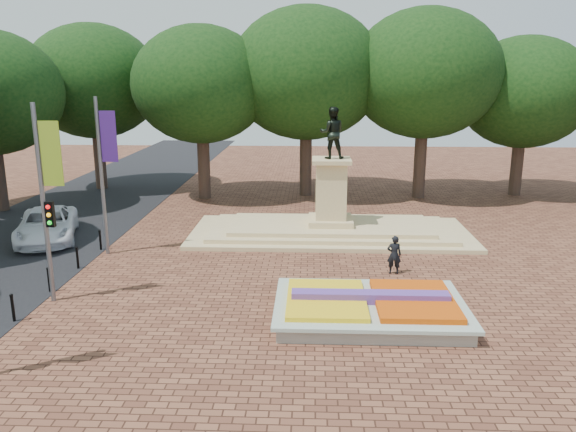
{
  "coord_description": "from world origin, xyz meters",
  "views": [
    {
      "loc": [
        -0.99,
        -19.45,
        7.85
      ],
      "look_at": [
        -1.94,
        3.08,
        2.2
      ],
      "focal_mm": 35.0,
      "sensor_mm": 36.0,
      "label": 1
    }
  ],
  "objects_px": {
    "flower_bed": "(371,307)",
    "monument": "(330,218)",
    "van": "(47,225)",
    "pedestrian": "(394,255)"
  },
  "relations": [
    {
      "from": "flower_bed",
      "to": "monument",
      "type": "bearing_deg",
      "value": 95.87
    },
    {
      "from": "flower_bed",
      "to": "van",
      "type": "relative_size",
      "value": 1.13
    },
    {
      "from": "flower_bed",
      "to": "van",
      "type": "xyz_separation_m",
      "value": [
        -14.89,
        8.46,
        0.4
      ]
    },
    {
      "from": "monument",
      "to": "pedestrian",
      "type": "height_order",
      "value": "monument"
    },
    {
      "from": "monument",
      "to": "van",
      "type": "relative_size",
      "value": 2.5
    },
    {
      "from": "flower_bed",
      "to": "van",
      "type": "bearing_deg",
      "value": 150.39
    },
    {
      "from": "flower_bed",
      "to": "monument",
      "type": "relative_size",
      "value": 0.45
    },
    {
      "from": "pedestrian",
      "to": "monument",
      "type": "bearing_deg",
      "value": -65.06
    },
    {
      "from": "flower_bed",
      "to": "van",
      "type": "distance_m",
      "value": 17.13
    },
    {
      "from": "flower_bed",
      "to": "monument",
      "type": "xyz_separation_m",
      "value": [
        -1.03,
        10.0,
        0.5
      ]
    }
  ]
}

